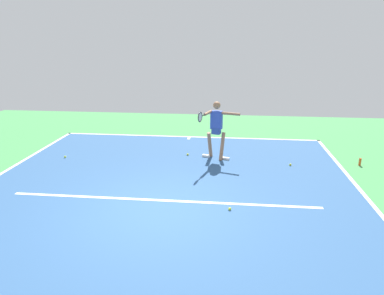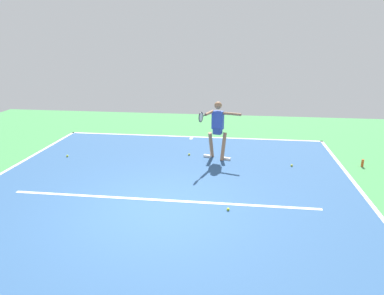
% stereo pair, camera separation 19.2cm
% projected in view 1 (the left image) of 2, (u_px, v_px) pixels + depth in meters
% --- Properties ---
extents(ground_plane, '(20.37, 20.37, 0.00)m').
position_uv_depth(ground_plane, '(158.00, 211.00, 7.67)').
color(ground_plane, '#428E4C').
extents(court_surface, '(9.62, 12.19, 0.00)m').
position_uv_depth(court_surface, '(158.00, 211.00, 7.67)').
color(court_surface, '#2D5484').
rests_on(court_surface, ground_plane).
extents(court_line_baseline_near, '(9.62, 0.10, 0.01)m').
position_uv_depth(court_line_baseline_near, '(189.00, 137.00, 13.41)').
color(court_line_baseline_near, white).
rests_on(court_line_baseline_near, ground_plane).
extents(court_line_service, '(7.22, 0.10, 0.01)m').
position_uv_depth(court_line_service, '(162.00, 200.00, 8.17)').
color(court_line_service, white).
rests_on(court_line_service, ground_plane).
extents(court_line_centre_mark, '(0.10, 0.30, 0.01)m').
position_uv_depth(court_line_centre_mark, '(189.00, 138.00, 13.22)').
color(court_line_centre_mark, white).
rests_on(court_line_centre_mark, ground_plane).
extents(tennis_player, '(1.19, 1.20, 1.80)m').
position_uv_depth(tennis_player, '(216.00, 126.00, 10.69)').
color(tennis_player, '#9E7051').
rests_on(tennis_player, ground_plane).
extents(tennis_ball_far_corner, '(0.07, 0.07, 0.07)m').
position_uv_depth(tennis_ball_far_corner, '(65.00, 157.00, 11.06)').
color(tennis_ball_far_corner, '#C6E53D').
rests_on(tennis_ball_far_corner, ground_plane).
extents(tennis_ball_by_baseline, '(0.07, 0.07, 0.07)m').
position_uv_depth(tennis_ball_by_baseline, '(230.00, 209.00, 7.70)').
color(tennis_ball_by_baseline, '#CCE033').
rests_on(tennis_ball_by_baseline, ground_plane).
extents(tennis_ball_centre_court, '(0.07, 0.07, 0.07)m').
position_uv_depth(tennis_ball_centre_court, '(188.00, 154.00, 11.29)').
color(tennis_ball_centre_court, yellow).
rests_on(tennis_ball_centre_court, ground_plane).
extents(tennis_ball_near_player, '(0.07, 0.07, 0.07)m').
position_uv_depth(tennis_ball_near_player, '(290.00, 165.00, 10.38)').
color(tennis_ball_near_player, yellow).
rests_on(tennis_ball_near_player, ground_plane).
extents(water_bottle, '(0.07, 0.07, 0.22)m').
position_uv_depth(water_bottle, '(360.00, 162.00, 10.38)').
color(water_bottle, '#D84C1E').
rests_on(water_bottle, ground_plane).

